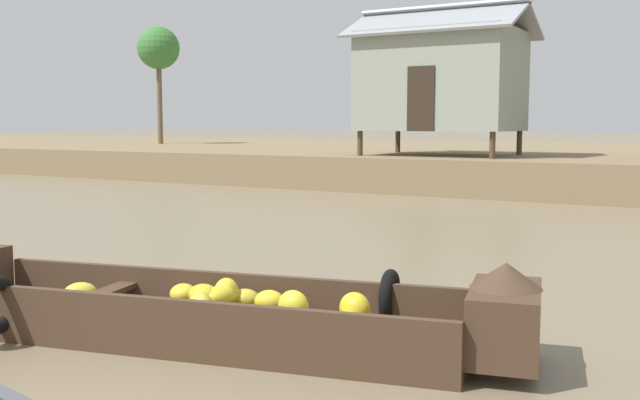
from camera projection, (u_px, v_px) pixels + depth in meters
ground_plane at (467, 243)px, 11.77m from camera, size 300.00×300.00×0.00m
riverbank_strip at (618, 164)px, 26.02m from camera, size 160.00×20.00×0.98m
banana_boat at (201, 309)px, 6.44m from camera, size 5.92×2.53×0.86m
stilt_house_left at (441, 79)px, 21.41m from camera, size 5.09×3.63×4.39m
palm_tree_far at (158, 49)px, 33.52m from camera, size 1.95×1.95×5.41m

